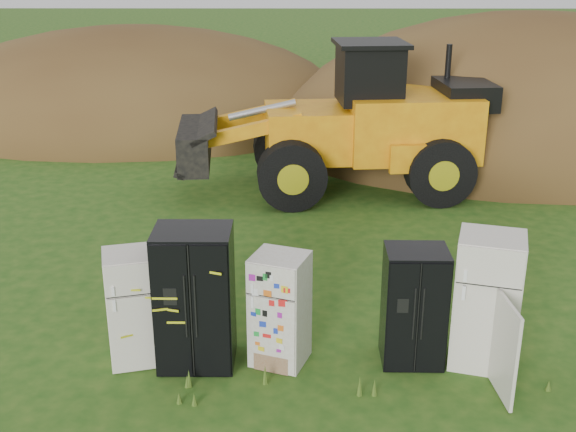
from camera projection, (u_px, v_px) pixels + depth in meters
name	position (u px, v px, depth m)	size (l,w,h in m)	color
ground	(313.00, 360.00, 10.08)	(120.00, 120.00, 0.00)	#1E4913
fridge_leftmost	(134.00, 307.00, 9.86)	(0.71, 0.68, 1.61)	silver
fridge_black_side	(195.00, 298.00, 9.72)	(1.03, 0.81, 1.96)	black
fridge_sticker	(280.00, 309.00, 9.81)	(0.71, 0.65, 1.59)	silver
fridge_black_right	(414.00, 306.00, 9.82)	(0.83, 0.69, 1.66)	black
fridge_open_door	(487.00, 301.00, 9.73)	(0.85, 0.79, 1.88)	silver
wheel_loader	(330.00, 119.00, 16.42)	(7.15, 2.90, 3.46)	orange
dirt_mound_right	(521.00, 145.00, 20.97)	(14.37, 10.54, 7.54)	#4A3017
dirt_mound_left	(137.00, 117.00, 24.37)	(14.74, 11.06, 6.01)	#4A3017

